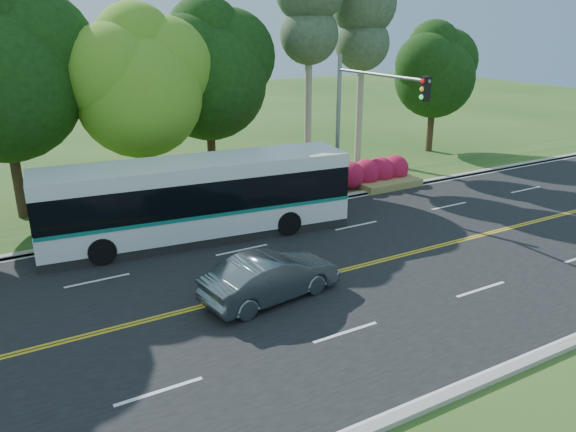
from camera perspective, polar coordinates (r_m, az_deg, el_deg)
ground at (r=19.40m, az=1.09°, el=-6.73°), size 120.00×120.00×0.00m
road at (r=19.39m, az=1.09°, el=-6.71°), size 60.00×14.00×0.02m
curb_north at (r=25.30m, az=-7.18°, el=-0.30°), size 60.00×0.30×0.15m
curb_south at (r=14.57m, az=16.24°, el=-17.06°), size 60.00×0.30×0.15m
grass_verge at (r=26.94m, az=-8.71°, el=0.81°), size 60.00×4.00×0.10m
lane_markings at (r=19.35m, az=0.85°, el=-6.74°), size 57.60×13.82×0.00m
tree_row at (r=27.40m, az=-22.36°, el=14.23°), size 44.70×9.10×13.84m
bougainvillea_hedge at (r=29.23m, az=5.09°, el=3.82°), size 9.50×2.25×1.50m
traffic_signal at (r=25.82m, az=7.57°, el=10.63°), size 0.42×6.10×7.00m
transit_bus at (r=22.94m, az=-9.20°, el=1.61°), size 12.60×3.96×3.24m
sedan at (r=17.99m, az=-1.79°, el=-6.20°), size 4.77×2.27×1.51m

